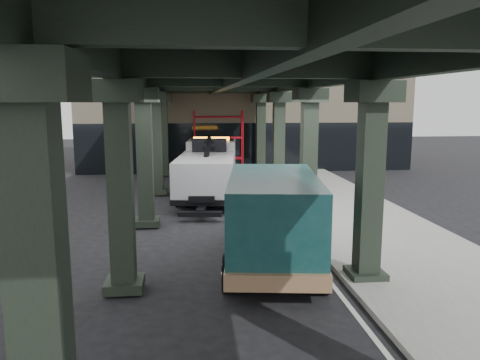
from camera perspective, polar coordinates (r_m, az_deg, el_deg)
ground at (r=15.68m, az=0.66°, el=-7.24°), size 90.00×90.00×0.00m
sidewalk at (r=18.57m, az=13.89°, el=-4.63°), size 5.00×40.00×0.15m
lane_stripe at (r=17.84m, az=5.36°, el=-5.19°), size 0.12×38.00×0.01m
viaduct at (r=17.00m, az=-1.48°, el=12.67°), size 7.40×32.00×6.40m
building at (r=35.12m, az=0.10°, el=8.62°), size 22.00×10.00×8.00m
scaffolding at (r=29.71m, az=-2.64°, el=4.81°), size 3.08×0.88×4.00m
tow_truck at (r=22.68m, az=-3.78°, el=1.56°), size 3.36×8.96×2.87m
towed_van at (r=13.03m, az=4.00°, el=-4.44°), size 3.24×6.59×2.57m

